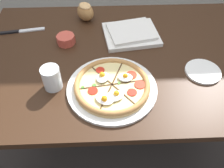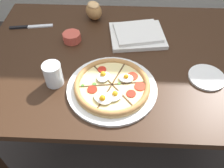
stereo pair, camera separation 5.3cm
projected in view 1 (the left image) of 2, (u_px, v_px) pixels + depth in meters
name	position (u px, v px, depth m)	size (l,w,h in m)	color
ground_plane	(118.00, 140.00, 1.65)	(12.00, 12.00, 0.00)	#2D2826
dining_table	(121.00, 72.00, 1.16)	(1.30, 0.87, 0.78)	#331E11
pizza	(112.00, 86.00, 0.92)	(0.36, 0.36, 0.05)	white
ramekin_bowl	(66.00, 39.00, 1.12)	(0.09, 0.09, 0.04)	#C64C3D
napkin_folded	(131.00, 33.00, 1.16)	(0.28, 0.25, 0.04)	silver
bread_piece_near	(85.00, 11.00, 1.23)	(0.12, 0.13, 0.09)	#A3703D
knife_main	(22.00, 31.00, 1.19)	(0.22, 0.05, 0.01)	silver
water_glass	(52.00, 79.00, 0.92)	(0.07, 0.07, 0.10)	white
side_saucer	(203.00, 71.00, 1.00)	(0.15, 0.15, 0.01)	white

